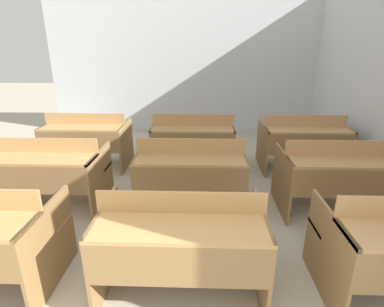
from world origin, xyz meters
TOP-DOWN VIEW (x-y plane):
  - wall_back at (0.00, 6.09)m, footprint 5.78×0.06m
  - bench_front_center at (0.27, 1.31)m, footprint 1.25×0.81m
  - bench_second_left at (-1.40, 2.58)m, footprint 1.25×0.81m
  - bench_second_center at (0.29, 2.61)m, footprint 1.25×0.81m
  - bench_second_right at (1.99, 2.60)m, footprint 1.25×0.81m
  - bench_third_left at (-1.41, 3.89)m, footprint 1.25×0.81m
  - bench_third_center at (0.28, 3.88)m, footprint 1.25×0.81m
  - bench_third_right at (1.99, 3.88)m, footprint 1.25×0.81m

SIDE VIEW (x-z plane):
  - bench_front_center at x=0.27m, z-range 0.04..0.92m
  - bench_second_left at x=-1.40m, z-range 0.04..0.92m
  - bench_second_center at x=0.29m, z-range 0.04..0.92m
  - bench_second_right at x=1.99m, z-range 0.04..0.92m
  - bench_third_left at x=-1.41m, z-range 0.04..0.92m
  - bench_third_center at x=0.28m, z-range 0.04..0.92m
  - bench_third_right at x=1.99m, z-range 0.04..0.92m
  - wall_back at x=0.00m, z-range 0.00..2.94m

